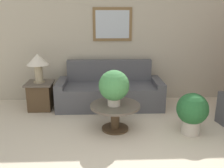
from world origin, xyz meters
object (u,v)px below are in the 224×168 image
(side_table, at_px, (41,95))
(table_lamp, at_px, (38,62))
(coffee_table, at_px, (115,111))
(potted_plant_floor, at_px, (192,111))
(couch_main, at_px, (110,92))
(potted_plant_on_table, at_px, (114,86))

(side_table, relative_size, table_lamp, 0.98)
(coffee_table, height_order, potted_plant_floor, potted_plant_floor)
(table_lamp, distance_m, potted_plant_floor, 3.08)
(side_table, bearing_deg, potted_plant_floor, -24.03)
(coffee_table, xyz_separation_m, side_table, (-1.50, 1.02, -0.04))
(couch_main, height_order, table_lamp, table_lamp)
(side_table, bearing_deg, table_lamp, 90.00)
(table_lamp, bearing_deg, potted_plant_floor, -24.03)
(coffee_table, height_order, potted_plant_on_table, potted_plant_on_table)
(couch_main, relative_size, table_lamp, 3.75)
(couch_main, distance_m, table_lamp, 1.60)
(potted_plant_on_table, distance_m, potted_plant_floor, 1.35)
(couch_main, bearing_deg, side_table, -175.64)
(coffee_table, relative_size, table_lamp, 1.44)
(couch_main, xyz_separation_m, potted_plant_floor, (1.31, -1.34, 0.08))
(side_table, height_order, table_lamp, table_lamp)
(coffee_table, bearing_deg, side_table, 145.74)
(couch_main, xyz_separation_m, potted_plant_on_table, (0.04, -1.17, 0.48))
(side_table, xyz_separation_m, potted_plant_floor, (2.76, -1.23, 0.10))
(table_lamp, height_order, potted_plant_on_table, table_lamp)
(potted_plant_on_table, bearing_deg, couch_main, 91.75)
(couch_main, bearing_deg, potted_plant_on_table, -88.25)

